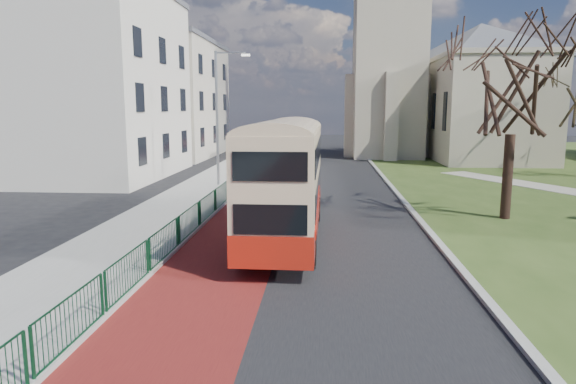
{
  "coord_description": "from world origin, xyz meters",
  "views": [
    {
      "loc": [
        2.05,
        -12.93,
        4.78
      ],
      "look_at": [
        0.83,
        3.98,
        2.0
      ],
      "focal_mm": 32.0,
      "sensor_mm": 36.0,
      "label": 1
    }
  ],
  "objects": [
    {
      "name": "ground",
      "position": [
        0.0,
        0.0,
        0.0
      ],
      "size": [
        160.0,
        160.0,
        0.0
      ],
      "primitive_type": "plane",
      "color": "black",
      "rests_on": "ground"
    },
    {
      "name": "road_carriageway",
      "position": [
        1.5,
        20.0,
        0.01
      ],
      "size": [
        9.0,
        120.0,
        0.01
      ],
      "primitive_type": "cube",
      "color": "black",
      "rests_on": "ground"
    },
    {
      "name": "bus_lane",
      "position": [
        -1.2,
        20.0,
        0.01
      ],
      "size": [
        3.4,
        120.0,
        0.01
      ],
      "primitive_type": "cube",
      "color": "#591414",
      "rests_on": "ground"
    },
    {
      "name": "pavement_west",
      "position": [
        -5.0,
        20.0,
        0.06
      ],
      "size": [
        4.0,
        120.0,
        0.12
      ],
      "primitive_type": "cube",
      "color": "gray",
      "rests_on": "ground"
    },
    {
      "name": "kerb_west",
      "position": [
        -3.0,
        20.0,
        0.07
      ],
      "size": [
        0.25,
        120.0,
        0.13
      ],
      "primitive_type": "cube",
      "color": "#999993",
      "rests_on": "ground"
    },
    {
      "name": "kerb_east",
      "position": [
        6.1,
        22.0,
        0.07
      ],
      "size": [
        0.25,
        80.0,
        0.13
      ],
      "primitive_type": "cube",
      "color": "#999993",
      "rests_on": "ground"
    },
    {
      "name": "pedestrian_railing",
      "position": [
        -2.95,
        4.0,
        0.55
      ],
      "size": [
        0.07,
        24.0,
        1.12
      ],
      "color": "#0D3B20",
      "rests_on": "ground"
    },
    {
      "name": "gothic_church",
      "position": [
        12.56,
        38.0,
        13.13
      ],
      "size": [
        16.38,
        18.0,
        40.0
      ],
      "color": "#9E9580",
      "rests_on": "ground"
    },
    {
      "name": "street_block_near",
      "position": [
        -14.0,
        22.0,
        6.51
      ],
      "size": [
        10.3,
        14.3,
        13.0
      ],
      "color": "silver",
      "rests_on": "ground"
    },
    {
      "name": "street_block_far",
      "position": [
        -14.0,
        38.0,
        5.76
      ],
      "size": [
        10.3,
        16.3,
        11.5
      ],
      "color": "beige",
      "rests_on": "ground"
    },
    {
      "name": "streetlamp",
      "position": [
        -4.35,
        18.0,
        4.59
      ],
      "size": [
        2.13,
        0.18,
        8.0
      ],
      "color": "gray",
      "rests_on": "pavement_west"
    },
    {
      "name": "bus",
      "position": [
        0.65,
        5.35,
        2.41
      ],
      "size": [
        2.42,
        10.11,
        4.22
      ],
      "rotation": [
        0.0,
        0.0,
        -0.01
      ],
      "color": "#A41B0F",
      "rests_on": "ground"
    },
    {
      "name": "winter_tree_near",
      "position": [
        9.89,
        9.54,
        6.54
      ],
      "size": [
        8.39,
        8.39,
        9.39
      ],
      "rotation": [
        0.0,
        0.0,
        -0.41
      ],
      "color": "black",
      "rests_on": "grass_green"
    }
  ]
}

